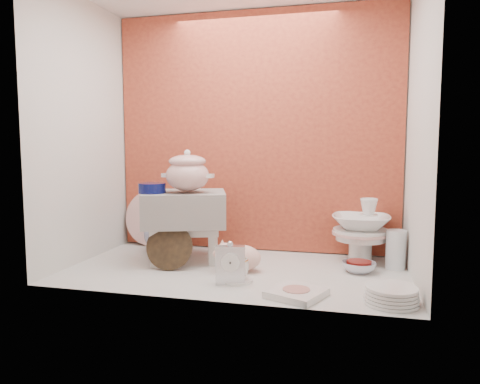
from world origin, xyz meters
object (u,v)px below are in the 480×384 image
Objects in this scene: floral_platter at (152,218)px; dinner_plate_stack at (391,295)px; step_stool at (185,226)px; mantel_clock at (230,263)px; soup_tureen at (187,171)px; crystal_bowl at (359,267)px; porcelain_tower at (361,230)px; plush_pig at (242,257)px; blue_white_vase at (165,229)px; gold_rim_teacup at (236,269)px.

dinner_plate_stack is at bearing -28.51° from floral_platter.
mantel_clock is at bearing -63.43° from step_stool.
step_stool is 1.62× the size of soup_tureen.
crystal_bowl is 0.47× the size of porcelain_tower.
soup_tureen reaches higher than porcelain_tower.
floral_platter is 0.87m from plush_pig.
porcelain_tower is (0.95, 0.25, -0.34)m from soup_tureen.
floral_platter reaches higher than dinner_plate_stack.
blue_white_vase is 0.79m from gold_rim_teacup.
plush_pig is at bearing -29.80° from blue_white_vase.
dinner_plate_stack is (0.73, -0.10, -0.07)m from mantel_clock.
gold_rim_teacup is 0.57× the size of dinner_plate_stack.
step_stool is at bearing 139.84° from gold_rim_teacup.
plush_pig is at bearing -32.35° from floral_platter.
floral_platter reaches higher than plush_pig.
floral_platter is 1.82× the size of mantel_clock.
step_stool is 1.99× the size of dinner_plate_stack.
dinner_plate_stack is (1.10, -0.47, -0.16)m from step_stool.
blue_white_vase is at bearing 121.08° from mantel_clock.
porcelain_tower is (0.60, 0.52, 0.12)m from gold_rim_teacup.
dinner_plate_stack is (1.31, -0.66, -0.10)m from blue_white_vase.
porcelain_tower is (0.01, 0.21, 0.16)m from crystal_bowl.
blue_white_vase is (-0.24, 0.24, -0.38)m from soup_tureen.
mantel_clock is at bearing 172.11° from dinner_plate_stack.
blue_white_vase is 0.81m from mantel_clock.
gold_rim_teacup is at bearing -88.61° from plush_pig.
step_stool is at bearing 156.78° from dinner_plate_stack.
floral_platter is 1.38m from crystal_bowl.
crystal_bowl is (0.98, -0.01, -0.17)m from step_stool.
mantel_clock is at bearing -149.47° from crystal_bowl.
step_stool is 1.64× the size of blue_white_vase.
porcelain_tower is at bearing 14.49° from soup_tureen.
gold_rim_teacup is at bearing -41.01° from floral_platter.
dinner_plate_stack is at bearing -22.65° from mantel_clock.
plush_pig is at bearing 92.88° from gold_rim_teacup.
mantel_clock is 0.06m from gold_rim_teacup.
blue_white_vase is at bearing -41.06° from floral_platter.
mantel_clock reaches higher than dinner_plate_stack.
blue_white_vase is at bearing 139.01° from gold_rim_teacup.
step_stool is at bearing -41.91° from floral_platter.
crystal_bowl is (0.59, 0.31, -0.04)m from gold_rim_teacup.
step_stool is at bearing 120.20° from mantel_clock.
gold_rim_teacup is at bearing -152.24° from crystal_bowl.
step_stool is 0.99m from crystal_bowl.
plush_pig is at bearing 73.81° from mantel_clock.
step_stool reaches higher than dinner_plate_stack.
crystal_bowl is at bearing 2.11° from soup_tureen.
step_stool is at bearing 127.17° from soup_tureen.
step_stool reaches higher than blue_white_vase.
blue_white_vase is 0.75× the size of porcelain_tower.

